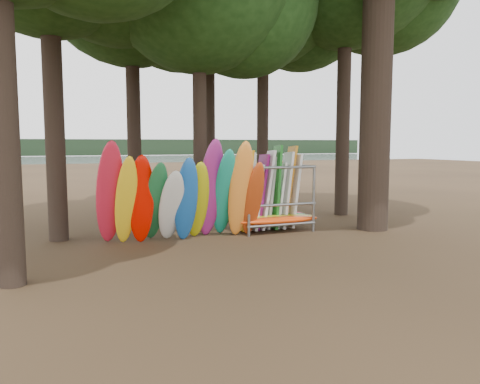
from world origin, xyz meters
name	(u,v)px	position (x,y,z in m)	size (l,w,h in m)	color
ground	(277,244)	(0.00, 0.00, 0.00)	(120.00, 120.00, 0.00)	#47331E
lake	(99,163)	(0.00, 60.00, 0.00)	(160.00, 160.00, 0.00)	gray
far_shore	(81,147)	(0.00, 110.00, 2.00)	(160.00, 4.00, 4.00)	black
kayak_row	(186,197)	(-2.35, 1.40, 1.34)	(5.04, 1.80, 3.20)	red
storage_rack	(272,200)	(0.81, 2.08, 1.03)	(3.01, 1.61, 2.87)	slate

